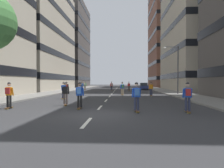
{
  "coord_description": "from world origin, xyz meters",
  "views": [
    {
      "loc": [
        1.59,
        -10.48,
        1.82
      ],
      "look_at": [
        0.0,
        18.31,
        1.45
      ],
      "focal_mm": 31.17,
      "sensor_mm": 36.0,
      "label": 1
    }
  ],
  "objects_px": {
    "skater_2": "(112,85)",
    "skater_12": "(80,94)",
    "skater_10": "(67,87)",
    "parked_car_near": "(143,86)",
    "skater_5": "(64,90)",
    "skater_6": "(85,85)",
    "skater_1": "(188,95)",
    "skater_11": "(9,94)",
    "streetlamp_right": "(175,64)",
    "skater_8": "(66,93)",
    "skater_0": "(122,88)",
    "skater_4": "(82,86)",
    "skater_7": "(129,86)",
    "skater_9": "(137,95)",
    "skater_3": "(151,88)"
  },
  "relations": [
    {
      "from": "skater_8",
      "to": "skater_5",
      "type": "bearing_deg",
      "value": 108.62
    },
    {
      "from": "skater_0",
      "to": "skater_12",
      "type": "bearing_deg",
      "value": -102.02
    },
    {
      "from": "skater_3",
      "to": "skater_9",
      "type": "distance_m",
      "value": 13.42
    },
    {
      "from": "skater_8",
      "to": "skater_9",
      "type": "xyz_separation_m",
      "value": [
        5.13,
        -2.87,
        0.03
      ]
    },
    {
      "from": "parked_car_near",
      "to": "skater_7",
      "type": "height_order",
      "value": "skater_7"
    },
    {
      "from": "skater_2",
      "to": "skater_6",
      "type": "relative_size",
      "value": 1.0
    },
    {
      "from": "streetlamp_right",
      "to": "skater_12",
      "type": "height_order",
      "value": "streetlamp_right"
    },
    {
      "from": "parked_car_near",
      "to": "skater_3",
      "type": "distance_m",
      "value": 20.53
    },
    {
      "from": "skater_4",
      "to": "skater_12",
      "type": "distance_m",
      "value": 22.11
    },
    {
      "from": "skater_2",
      "to": "skater_12",
      "type": "distance_m",
      "value": 26.9
    },
    {
      "from": "skater_12",
      "to": "skater_8",
      "type": "bearing_deg",
      "value": 130.2
    },
    {
      "from": "streetlamp_right",
      "to": "skater_6",
      "type": "xyz_separation_m",
      "value": [
        -15.23,
        14.38,
        -3.12
      ]
    },
    {
      "from": "skater_1",
      "to": "skater_2",
      "type": "height_order",
      "value": "same"
    },
    {
      "from": "skater_1",
      "to": "skater_5",
      "type": "bearing_deg",
      "value": 140.08
    },
    {
      "from": "skater_5",
      "to": "skater_11",
      "type": "height_order",
      "value": "same"
    },
    {
      "from": "skater_12",
      "to": "skater_10",
      "type": "bearing_deg",
      "value": 109.33
    },
    {
      "from": "skater_2",
      "to": "skater_9",
      "type": "distance_m",
      "value": 28.2
    },
    {
      "from": "skater_7",
      "to": "skater_11",
      "type": "relative_size",
      "value": 1.0
    },
    {
      "from": "skater_3",
      "to": "streetlamp_right",
      "type": "bearing_deg",
      "value": 31.44
    },
    {
      "from": "skater_1",
      "to": "skater_2",
      "type": "relative_size",
      "value": 1.0
    },
    {
      "from": "skater_11",
      "to": "streetlamp_right",
      "type": "bearing_deg",
      "value": 44.34
    },
    {
      "from": "skater_10",
      "to": "skater_11",
      "type": "bearing_deg",
      "value": -88.12
    },
    {
      "from": "parked_car_near",
      "to": "skater_7",
      "type": "distance_m",
      "value": 7.04
    },
    {
      "from": "skater_5",
      "to": "skater_1",
      "type": "bearing_deg",
      "value": -39.92
    },
    {
      "from": "skater_0",
      "to": "skater_11",
      "type": "relative_size",
      "value": 1.0
    },
    {
      "from": "skater_7",
      "to": "skater_0",
      "type": "bearing_deg",
      "value": -95.56
    },
    {
      "from": "parked_car_near",
      "to": "skater_6",
      "type": "xyz_separation_m",
      "value": [
        -12.88,
        -3.93,
        0.32
      ]
    },
    {
      "from": "skater_3",
      "to": "skater_7",
      "type": "bearing_deg",
      "value": 99.16
    },
    {
      "from": "skater_1",
      "to": "skater_11",
      "type": "height_order",
      "value": "same"
    },
    {
      "from": "skater_10",
      "to": "skater_5",
      "type": "bearing_deg",
      "value": -75.94
    },
    {
      "from": "skater_11",
      "to": "skater_4",
      "type": "bearing_deg",
      "value": 89.21
    },
    {
      "from": "skater_5",
      "to": "skater_11",
      "type": "bearing_deg",
      "value": -101.25
    },
    {
      "from": "streetlamp_right",
      "to": "skater_0",
      "type": "height_order",
      "value": "streetlamp_right"
    },
    {
      "from": "streetlamp_right",
      "to": "skater_3",
      "type": "distance_m",
      "value": 5.24
    },
    {
      "from": "skater_1",
      "to": "skater_10",
      "type": "height_order",
      "value": "same"
    },
    {
      "from": "skater_5",
      "to": "skater_6",
      "type": "height_order",
      "value": "same"
    },
    {
      "from": "skater_1",
      "to": "skater_8",
      "type": "height_order",
      "value": "same"
    },
    {
      "from": "skater_10",
      "to": "skater_2",
      "type": "bearing_deg",
      "value": 64.29
    },
    {
      "from": "skater_1",
      "to": "skater_4",
      "type": "relative_size",
      "value": 1.0
    },
    {
      "from": "skater_0",
      "to": "skater_3",
      "type": "xyz_separation_m",
      "value": [
        3.61,
        -1.19,
        -0.03
      ]
    },
    {
      "from": "parked_car_near",
      "to": "skater_12",
      "type": "distance_m",
      "value": 33.37
    },
    {
      "from": "skater_2",
      "to": "skater_6",
      "type": "distance_m",
      "value": 6.05
    },
    {
      "from": "skater_1",
      "to": "skater_6",
      "type": "bearing_deg",
      "value": 111.75
    },
    {
      "from": "skater_2",
      "to": "skater_10",
      "type": "height_order",
      "value": "same"
    },
    {
      "from": "skater_4",
      "to": "skater_8",
      "type": "height_order",
      "value": "same"
    },
    {
      "from": "parked_car_near",
      "to": "skater_4",
      "type": "height_order",
      "value": "skater_4"
    },
    {
      "from": "parked_car_near",
      "to": "skater_2",
      "type": "distance_m",
      "value": 9.01
    },
    {
      "from": "skater_9",
      "to": "skater_10",
      "type": "bearing_deg",
      "value": 119.03
    },
    {
      "from": "skater_0",
      "to": "skater_4",
      "type": "xyz_separation_m",
      "value": [
        -7.23,
        8.48,
        0.0
      ]
    },
    {
      "from": "skater_7",
      "to": "skater_9",
      "type": "relative_size",
      "value": 1.0
    }
  ]
}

